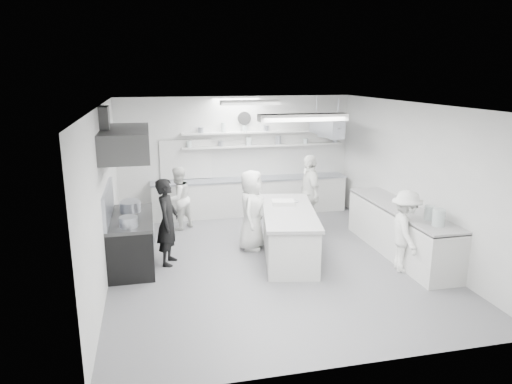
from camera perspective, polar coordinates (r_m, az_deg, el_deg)
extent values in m
cube|color=gray|center=(9.24, 1.71, -8.43)|extent=(6.00, 7.00, 0.02)
cube|color=silver|center=(8.54, 1.87, 10.60)|extent=(6.00, 7.00, 0.02)
cube|color=#BDBDBD|center=(12.12, -2.39, 4.49)|extent=(6.00, 0.04, 3.00)
cube|color=#BDBDBD|center=(5.61, 10.90, -7.50)|extent=(6.00, 0.04, 3.00)
cube|color=#BDBDBD|center=(8.54, -18.09, -0.37)|extent=(0.04, 7.00, 3.00)
cube|color=#BDBDBD|center=(9.94, 18.77, 1.57)|extent=(0.04, 7.00, 3.00)
cube|color=black|center=(9.20, -14.89, -5.96)|extent=(0.80, 1.80, 0.90)
cube|color=#3D3D3D|center=(8.74, -15.68, 5.82)|extent=(0.85, 2.00, 0.50)
cube|color=silver|center=(12.11, -0.68, -0.55)|extent=(5.00, 0.60, 0.92)
cube|color=silver|center=(12.10, 0.99, 5.68)|extent=(4.20, 0.26, 0.04)
cube|color=silver|center=(12.05, 1.00, 7.33)|extent=(4.20, 0.26, 0.04)
cube|color=black|center=(11.95, -8.53, 3.96)|extent=(1.30, 0.04, 1.00)
cylinder|color=silver|center=(11.99, -1.45, 8.97)|extent=(0.32, 0.05, 0.32)
cube|color=silver|center=(9.87, 17.16, -4.61)|extent=(0.74, 3.30, 0.94)
cube|color=#A6ABB6|center=(11.50, 8.53, 7.84)|extent=(0.30, 1.60, 0.40)
cube|color=silver|center=(6.83, 5.73, 9.04)|extent=(1.30, 0.25, 0.10)
cube|color=silver|center=(10.30, -0.72, 10.84)|extent=(1.30, 0.25, 0.10)
cube|color=silver|center=(9.34, 3.98, -5.16)|extent=(1.39, 2.59, 0.91)
cylinder|color=#A6ABB6|center=(9.35, -15.05, -1.89)|extent=(0.40, 0.40, 0.25)
imported|color=black|center=(8.99, -10.72, -3.60)|extent=(0.55, 0.70, 1.67)
imported|color=white|center=(11.00, -9.47, -0.76)|extent=(0.91, 0.88, 1.48)
imported|color=white|center=(9.59, -0.54, -2.22)|extent=(0.83, 0.96, 1.67)
imported|color=white|center=(10.72, 6.50, -0.20)|extent=(0.47, 1.06, 1.79)
imported|color=white|center=(8.97, 17.71, -4.57)|extent=(0.78, 1.09, 1.52)
imported|color=#A6ABB6|center=(9.80, 4.45, -1.28)|extent=(0.26, 0.26, 0.06)
imported|color=silver|center=(9.88, 3.48, -1.15)|extent=(0.21, 0.21, 0.06)
imported|color=silver|center=(9.15, 20.70, -3.11)|extent=(0.22, 0.22, 0.05)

